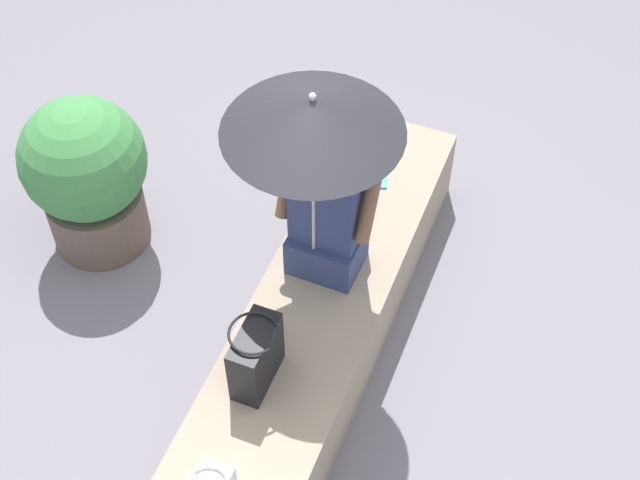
{
  "coord_description": "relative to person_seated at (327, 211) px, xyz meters",
  "views": [
    {
      "loc": [
        -2.34,
        -0.96,
        3.98
      ],
      "look_at": [
        0.14,
        0.02,
        0.8
      ],
      "focal_mm": 50.95,
      "sensor_mm": 36.0,
      "label": 1
    }
  ],
  "objects": [
    {
      "name": "parasol",
      "position": [
        -0.1,
        0.03,
        0.67
      ],
      "size": [
        0.78,
        0.78,
        1.18
      ],
      "color": "#B7B7BC",
      "rests_on": "stone_bench"
    },
    {
      "name": "planter_near",
      "position": [
        0.05,
        1.4,
        -0.33
      ],
      "size": [
        0.67,
        0.67,
        0.96
      ],
      "color": "brown",
      "rests_on": "ground"
    },
    {
      "name": "stone_bench",
      "position": [
        -0.29,
        -0.04,
        -0.61
      ],
      "size": [
        2.84,
        0.61,
        0.45
      ],
      "primitive_type": "cube",
      "color": "gray",
      "rests_on": "ground"
    },
    {
      "name": "person_seated",
      "position": [
        0.0,
        0.0,
        0.0
      ],
      "size": [
        0.29,
        0.47,
        0.9
      ],
      "color": "navy",
      "rests_on": "stone_bench"
    },
    {
      "name": "handbag_black",
      "position": [
        -0.73,
        0.05,
        -0.21
      ],
      "size": [
        0.3,
        0.22,
        0.36
      ],
      "color": "black",
      "rests_on": "stone_bench"
    },
    {
      "name": "ground_plane",
      "position": [
        -0.29,
        -0.04,
        -0.84
      ],
      "size": [
        14.0,
        14.0,
        0.0
      ],
      "primitive_type": "plane",
      "color": "slate"
    },
    {
      "name": "magazine",
      "position": [
        0.69,
        0.02,
        -0.38
      ],
      "size": [
        0.33,
        0.28,
        0.01
      ],
      "primitive_type": "cube",
      "rotation": [
        0.0,
        0.0,
        0.31
      ],
      "color": "#339ED1",
      "rests_on": "stone_bench"
    }
  ]
}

